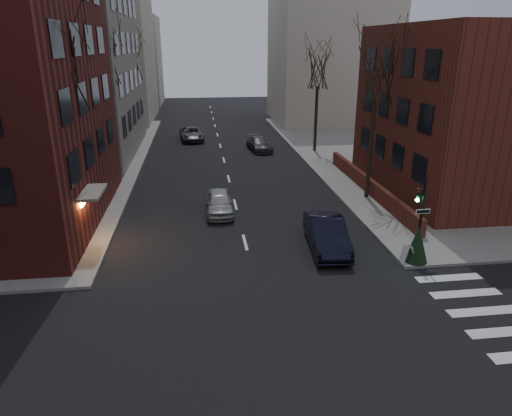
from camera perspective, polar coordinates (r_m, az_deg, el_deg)
The scene contains 19 objects.
building_right_brick at distance 34.59m, azimuth 25.99°, elevation 10.76°, with size 12.00×14.00×11.00m, color #582119.
low_wall_right at distance 32.32m, azimuth 13.90°, elevation 2.81°, with size 0.35×16.00×1.00m, color #582119.
building_distant_la at distance 66.02m, azimuth -19.49°, elevation 18.15°, with size 14.00×16.00×18.00m, color #B6AA9A.
building_distant_ra at distance 62.22m, azimuth 9.19°, elevation 18.01°, with size 14.00×14.00×16.00m, color #B6AA9A.
building_distant_lb at distance 82.52m, azimuth -15.55°, elevation 17.29°, with size 10.00×12.00×14.00m, color #B6AA9A.
traffic_signal at distance 22.76m, azimuth 19.72°, elevation -1.71°, with size 0.76×0.44×4.00m.
tree_left_a at distance 24.70m, azimuth -23.65°, elevation 15.15°, with size 4.18×4.18×10.26m.
tree_left_b at distance 36.38m, azimuth -18.64°, elevation 17.49°, with size 4.40×4.40×10.80m.
tree_left_c at distance 50.23m, azimuth -15.56°, elevation 17.18°, with size 3.96×3.96×9.72m.
tree_right_a at distance 29.92m, azimuth 14.86°, elevation 15.82°, with size 3.96×3.96×9.72m.
tree_right_b at distance 43.25m, azimuth 7.77°, elevation 16.77°, with size 3.74×3.74×9.18m.
streetlamp_near at distance 32.81m, azimuth -17.96°, elevation 9.14°, with size 0.36×0.36×6.28m.
streetlamp_far at distance 52.41m, azimuth -14.22°, elevation 13.21°, with size 0.36×0.36×6.28m.
parked_sedan at distance 23.22m, azimuth 8.81°, elevation -3.21°, with size 1.72×4.93×1.62m, color black.
car_lane_silver at distance 27.86m, azimuth -4.60°, elevation 0.68°, with size 1.63×4.05×1.38m, color #A5A5AA.
car_lane_gray at distance 44.49m, azimuth 0.43°, elevation 8.01°, with size 1.82×4.49×1.30m, color #3D3D42.
car_lane_far at distance 49.80m, azimuth -8.06°, elevation 9.16°, with size 2.31×5.01×1.39m, color #434247.
sandwich_board at distance 22.59m, azimuth 18.42°, elevation -5.41°, with size 0.37×0.52×0.84m, color silver.
evergreen_shrub at distance 22.58m, azimuth 19.52°, elevation -4.25°, with size 1.07×1.07×1.78m, color black.
Camera 1 is at (-2.21, -9.76, 9.85)m, focal length 32.00 mm.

